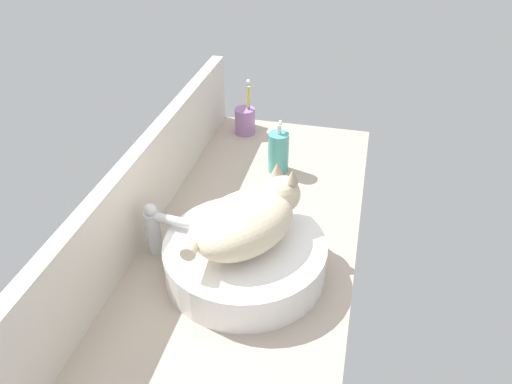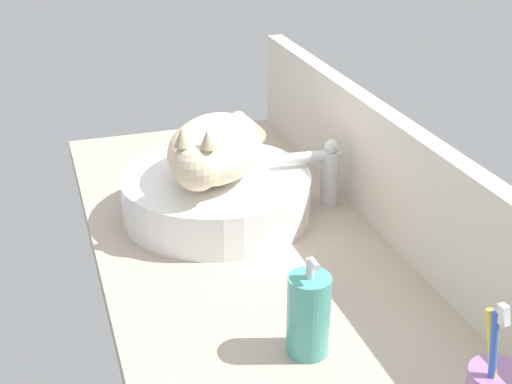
# 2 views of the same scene
# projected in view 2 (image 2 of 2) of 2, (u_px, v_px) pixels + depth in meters

# --- Properties ---
(ground_plane) EXTENTS (1.23, 0.54, 0.04)m
(ground_plane) POSITION_uv_depth(u_px,v_px,m) (253.00, 255.00, 1.28)
(ground_plane) COLOR #B2A08E
(backsplash_panel) EXTENTS (1.23, 0.04, 0.22)m
(backsplash_panel) POSITION_uv_depth(u_px,v_px,m) (386.00, 171.00, 1.30)
(backsplash_panel) COLOR silver
(backsplash_panel) RESTS_ON ground_plane
(sink_basin) EXTENTS (0.36, 0.36, 0.08)m
(sink_basin) POSITION_uv_depth(u_px,v_px,m) (217.00, 195.00, 1.36)
(sink_basin) COLOR white
(sink_basin) RESTS_ON ground_plane
(cat) EXTENTS (0.30, 0.27, 0.14)m
(cat) POSITION_uv_depth(u_px,v_px,m) (214.00, 149.00, 1.31)
(cat) COLOR beige
(cat) RESTS_ON sink_basin
(faucet) EXTENTS (0.04, 0.12, 0.14)m
(faucet) POSITION_uv_depth(u_px,v_px,m) (325.00, 170.00, 1.39)
(faucet) COLOR silver
(faucet) RESTS_ON ground_plane
(soap_dispenser) EXTENTS (0.06, 0.06, 0.15)m
(soap_dispenser) POSITION_uv_depth(u_px,v_px,m) (308.00, 314.00, 0.98)
(soap_dispenser) COLOR teal
(soap_dispenser) RESTS_ON ground_plane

